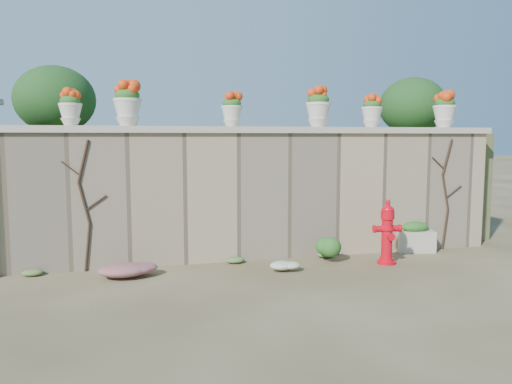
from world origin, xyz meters
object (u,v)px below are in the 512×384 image
object	(u,v)px
planter_box	(415,238)
terracotta_pot	(444,121)
fire_hydrant	(387,232)
urn_pot_0	(70,108)

from	to	relation	value
planter_box	terracotta_pot	world-z (taller)	terracotta_pot
fire_hydrant	urn_pot_0	bearing A→B (deg)	173.91
terracotta_pot	planter_box	bearing A→B (deg)	-159.11
urn_pot_0	terracotta_pot	world-z (taller)	urn_pot_0
fire_hydrant	planter_box	world-z (taller)	fire_hydrant
fire_hydrant	terracotta_pot	distance (m)	2.48
urn_pot_0	planter_box	bearing A→B (deg)	-2.61
fire_hydrant	urn_pot_0	xyz separation A→B (m)	(-4.59, 0.90, 1.86)
terracotta_pot	fire_hydrant	bearing A→B (deg)	-149.87
planter_box	fire_hydrant	bearing A→B (deg)	-131.43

